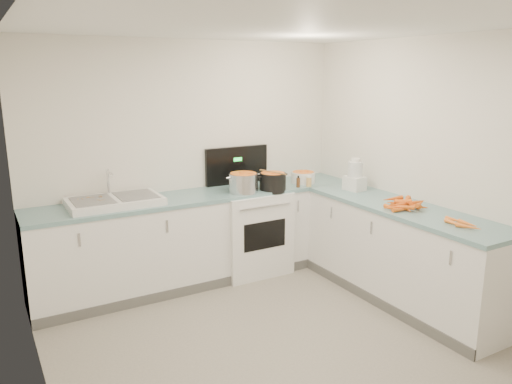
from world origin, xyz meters
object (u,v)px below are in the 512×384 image
black_pot (273,182)px  extract_bottle (298,183)px  mixing_bowl (303,177)px  food_processor (355,177)px  steel_pot (243,184)px  spice_jar (309,182)px  stove (249,229)px  sink (115,201)px

black_pot → extract_bottle: 0.31m
black_pot → mixing_bowl: size_ratio=1.03×
mixing_bowl → food_processor: food_processor is taller
steel_pot → spice_jar: 0.77m
extract_bottle → steel_pot: bearing=172.6°
stove → mixing_bowl: bearing=-5.2°
sink → food_processor: food_processor is taller
mixing_bowl → spice_jar: mixing_bowl is taller
stove → sink: 1.54m
extract_bottle → food_processor: food_processor is taller
food_processor → black_pot: bearing=148.6°
sink → spice_jar: 2.08m
mixing_bowl → extract_bottle: size_ratio=2.65×
black_pot → extract_bottle: size_ratio=2.73×
black_pot → food_processor: (0.75, -0.46, 0.07)m
sink → spice_jar: bearing=-7.1°
stove → sink: (-1.45, 0.02, 0.50)m
sink → extract_bottle: sink is taller
stove → black_pot: bearing=-43.2°
black_pot → steel_pot: bearing=172.9°
stove → spice_jar: size_ratio=13.48×
stove → sink: stove is taller
stove → mixing_bowl: (0.67, -0.06, 0.53)m
mixing_bowl → food_processor: 0.64m
food_processor → extract_bottle: bearing=136.9°
stove → extract_bottle: (0.49, -0.22, 0.52)m
stove → extract_bottle: bearing=-24.0°
stove → extract_bottle: size_ratio=13.10×
black_pot → food_processor: size_ratio=0.82×
sink → food_processor: size_ratio=2.49×
black_pot → food_processor: food_processor is taller
mixing_bowl → spice_jar: bearing=-105.6°
mixing_bowl → black_pot: bearing=-166.3°
sink → black_pot: 1.65m
mixing_bowl → extract_bottle: bearing=-138.1°
black_pot → mixing_bowl: (0.48, 0.12, -0.02)m
food_processor → spice_jar: bearing=129.2°
steel_pot → spice_jar: size_ratio=3.03×
steel_pot → extract_bottle: (0.64, -0.08, -0.04)m
black_pot → spice_jar: size_ratio=2.81×
stove → black_pot: size_ratio=4.81×
steel_pot → spice_jar: steel_pot is taller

